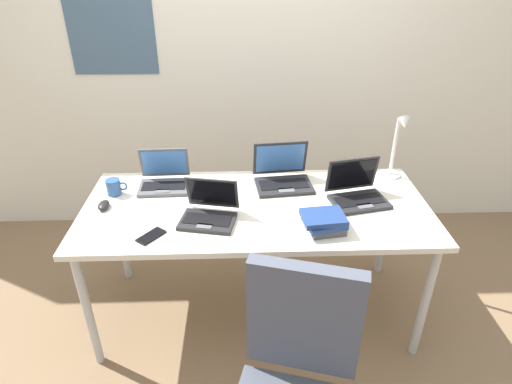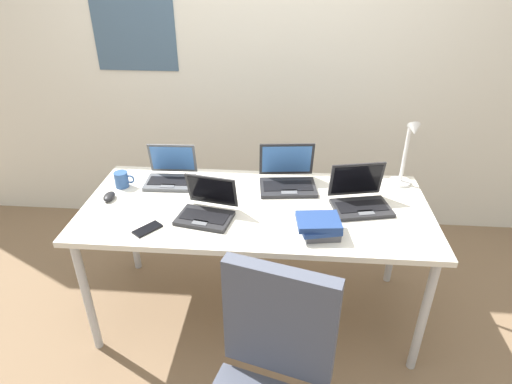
{
  "view_description": "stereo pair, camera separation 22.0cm",
  "coord_description": "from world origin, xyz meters",
  "px_view_note": "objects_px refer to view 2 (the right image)",
  "views": [
    {
      "loc": [
        -0.07,
        -1.92,
        1.91
      ],
      "look_at": [
        0.0,
        0.0,
        0.82
      ],
      "focal_mm": 30.21,
      "sensor_mm": 36.0,
      "label": 1
    },
    {
      "loc": [
        0.15,
        -1.91,
        1.91
      ],
      "look_at": [
        0.0,
        0.0,
        0.82
      ],
      "focal_mm": 30.21,
      "sensor_mm": 36.0,
      "label": 2
    }
  ],
  "objects_px": {
    "computer_mouse": "(109,196)",
    "book_stack": "(319,226)",
    "laptop_center": "(360,199)",
    "coffee_mug": "(122,179)",
    "laptop_far_corner": "(207,209)",
    "cell_phone": "(148,229)",
    "laptop_near_mouse": "(287,179)",
    "laptop_near_lamp": "(171,175)",
    "desk_lamp": "(407,154)"
  },
  "relations": [
    {
      "from": "laptop_near_mouse",
      "to": "cell_phone",
      "type": "relative_size",
      "value": 2.46
    },
    {
      "from": "laptop_center",
      "to": "computer_mouse",
      "type": "distance_m",
      "value": 1.32
    },
    {
      "from": "desk_lamp",
      "to": "coffee_mug",
      "type": "relative_size",
      "value": 3.54
    },
    {
      "from": "desk_lamp",
      "to": "book_stack",
      "type": "height_order",
      "value": "desk_lamp"
    },
    {
      "from": "laptop_far_corner",
      "to": "cell_phone",
      "type": "height_order",
      "value": "laptop_far_corner"
    },
    {
      "from": "computer_mouse",
      "to": "laptop_near_lamp",
      "type": "bearing_deg",
      "value": 36.23
    },
    {
      "from": "laptop_center",
      "to": "coffee_mug",
      "type": "bearing_deg",
      "value": 175.2
    },
    {
      "from": "desk_lamp",
      "to": "computer_mouse",
      "type": "relative_size",
      "value": 4.17
    },
    {
      "from": "laptop_near_mouse",
      "to": "laptop_center",
      "type": "relative_size",
      "value": 1.02
    },
    {
      "from": "laptop_far_corner",
      "to": "coffee_mug",
      "type": "distance_m",
      "value": 0.59
    },
    {
      "from": "computer_mouse",
      "to": "book_stack",
      "type": "distance_m",
      "value": 1.13
    },
    {
      "from": "cell_phone",
      "to": "coffee_mug",
      "type": "relative_size",
      "value": 1.2
    },
    {
      "from": "laptop_center",
      "to": "computer_mouse",
      "type": "height_order",
      "value": "laptop_center"
    },
    {
      "from": "laptop_near_lamp",
      "to": "computer_mouse",
      "type": "bearing_deg",
      "value": -141.3
    },
    {
      "from": "laptop_near_lamp",
      "to": "cell_phone",
      "type": "xyz_separation_m",
      "value": [
        0.01,
        -0.49,
        -0.04
      ]
    },
    {
      "from": "cell_phone",
      "to": "laptop_center",
      "type": "bearing_deg",
      "value": 54.59
    },
    {
      "from": "computer_mouse",
      "to": "book_stack",
      "type": "bearing_deg",
      "value": -14.71
    },
    {
      "from": "laptop_center",
      "to": "laptop_near_lamp",
      "type": "relative_size",
      "value": 1.18
    },
    {
      "from": "laptop_near_lamp",
      "to": "book_stack",
      "type": "bearing_deg",
      "value": -29.33
    },
    {
      "from": "book_stack",
      "to": "coffee_mug",
      "type": "height_order",
      "value": "coffee_mug"
    },
    {
      "from": "laptop_near_mouse",
      "to": "book_stack",
      "type": "xyz_separation_m",
      "value": [
        0.16,
        -0.46,
        -0.0
      ]
    },
    {
      "from": "laptop_center",
      "to": "desk_lamp",
      "type": "bearing_deg",
      "value": 42.27
    },
    {
      "from": "coffee_mug",
      "to": "laptop_near_lamp",
      "type": "bearing_deg",
      "value": 17.63
    },
    {
      "from": "laptop_far_corner",
      "to": "cell_phone",
      "type": "distance_m",
      "value": 0.3
    },
    {
      "from": "coffee_mug",
      "to": "book_stack",
      "type": "bearing_deg",
      "value": -19.41
    },
    {
      "from": "desk_lamp",
      "to": "laptop_near_mouse",
      "type": "bearing_deg",
      "value": -175.61
    },
    {
      "from": "computer_mouse",
      "to": "book_stack",
      "type": "height_order",
      "value": "book_stack"
    },
    {
      "from": "laptop_center",
      "to": "cell_phone",
      "type": "xyz_separation_m",
      "value": [
        -1.03,
        -0.3,
        -0.04
      ]
    },
    {
      "from": "desk_lamp",
      "to": "coffee_mug",
      "type": "height_order",
      "value": "desk_lamp"
    },
    {
      "from": "laptop_far_corner",
      "to": "coffee_mug",
      "type": "relative_size",
      "value": 2.67
    },
    {
      "from": "laptop_center",
      "to": "laptop_far_corner",
      "type": "distance_m",
      "value": 0.79
    },
    {
      "from": "desk_lamp",
      "to": "computer_mouse",
      "type": "height_order",
      "value": "desk_lamp"
    },
    {
      "from": "computer_mouse",
      "to": "book_stack",
      "type": "xyz_separation_m",
      "value": [
        1.1,
        -0.24,
        0.03
      ]
    },
    {
      "from": "laptop_near_mouse",
      "to": "computer_mouse",
      "type": "height_order",
      "value": "laptop_near_mouse"
    },
    {
      "from": "desk_lamp",
      "to": "laptop_far_corner",
      "type": "height_order",
      "value": "desk_lamp"
    },
    {
      "from": "desk_lamp",
      "to": "laptop_near_lamp",
      "type": "distance_m",
      "value": 1.32
    },
    {
      "from": "laptop_near_mouse",
      "to": "book_stack",
      "type": "bearing_deg",
      "value": -71.34
    },
    {
      "from": "laptop_center",
      "to": "computer_mouse",
      "type": "bearing_deg",
      "value": -178.6
    },
    {
      "from": "cell_phone",
      "to": "book_stack",
      "type": "relative_size",
      "value": 0.62
    },
    {
      "from": "desk_lamp",
      "to": "laptop_center",
      "type": "height_order",
      "value": "desk_lamp"
    },
    {
      "from": "laptop_center",
      "to": "computer_mouse",
      "type": "relative_size",
      "value": 3.42
    },
    {
      "from": "book_stack",
      "to": "coffee_mug",
      "type": "relative_size",
      "value": 1.93
    },
    {
      "from": "coffee_mug",
      "to": "desk_lamp",
      "type": "bearing_deg",
      "value": 4.79
    },
    {
      "from": "laptop_near_mouse",
      "to": "computer_mouse",
      "type": "distance_m",
      "value": 0.97
    },
    {
      "from": "laptop_far_corner",
      "to": "cell_phone",
      "type": "bearing_deg",
      "value": -151.57
    },
    {
      "from": "laptop_near_lamp",
      "to": "book_stack",
      "type": "distance_m",
      "value": 0.94
    },
    {
      "from": "laptop_near_mouse",
      "to": "laptop_far_corner",
      "type": "xyz_separation_m",
      "value": [
        -0.39,
        -0.35,
        -0.01
      ]
    },
    {
      "from": "laptop_near_lamp",
      "to": "computer_mouse",
      "type": "relative_size",
      "value": 2.9
    },
    {
      "from": "desk_lamp",
      "to": "laptop_near_lamp",
      "type": "xyz_separation_m",
      "value": [
        -1.31,
        -0.05,
        -0.16
      ]
    },
    {
      "from": "laptop_near_lamp",
      "to": "coffee_mug",
      "type": "xyz_separation_m",
      "value": [
        -0.26,
        -0.08,
        0.0
      ]
    }
  ]
}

